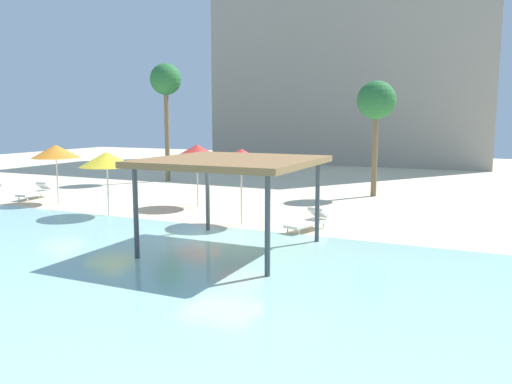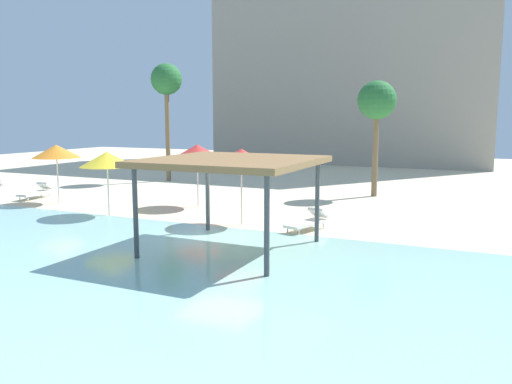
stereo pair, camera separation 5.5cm
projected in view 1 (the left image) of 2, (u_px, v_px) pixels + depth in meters
The scene contains 12 objects.
ground_plane at pixel (222, 239), 16.72m from camera, with size 80.00×80.00×0.00m, color beige.
lagoon_water at pixel (116, 286), 11.99m from camera, with size 44.00×13.50×0.04m, color #99D1C6.
shade_pavilion at pixel (232, 164), 14.91m from camera, with size 4.64×4.64×2.74m.
beach_umbrella_red_0 at pixel (241, 157), 18.69m from camera, with size 2.21×2.21×2.80m.
beach_umbrella_red_1 at pixel (197, 151), 22.54m from camera, with size 2.17×2.17×2.75m.
beach_umbrella_orange_2 at pixel (56, 151), 23.43m from camera, with size 2.15×2.15×2.68m.
beach_umbrella_yellow_4 at pixel (107, 159), 20.34m from camera, with size 2.15×2.15×2.57m.
lounge_chair_2 at pixel (309, 221), 17.97m from camera, with size 1.12×1.99×0.74m.
lounge_chair_3 at pixel (36, 192), 25.09m from camera, with size 0.82×1.95×0.74m.
palm_tree_0 at pixel (376, 103), 25.19m from camera, with size 1.90×1.90×5.71m.
palm_tree_2 at pixel (166, 83), 31.25m from camera, with size 1.90×1.90×7.18m.
hotel_block_0 at pixel (354, 37), 44.98m from camera, with size 23.33×9.59×21.77m, color #9E9384.
Camera 1 is at (7.78, -14.40, 3.92)m, focal length 36.10 mm.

